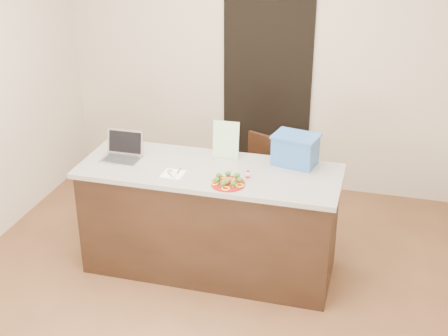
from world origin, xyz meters
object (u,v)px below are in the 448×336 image
(plate, at_px, (228,183))
(napkin, at_px, (173,174))
(laptop, at_px, (123,151))
(blue_box, at_px, (295,150))
(island, at_px, (210,220))
(yogurt_bottle, at_px, (248,176))
(chair, at_px, (263,178))

(plate, height_order, napkin, plate)
(plate, distance_m, laptop, 0.98)
(plate, distance_m, blue_box, 0.66)
(island, xyz_separation_m, yogurt_bottle, (0.34, -0.10, 0.49))
(plate, bearing_deg, laptop, 165.18)
(yogurt_bottle, distance_m, blue_box, 0.48)
(napkin, relative_size, chair, 0.19)
(napkin, bearing_deg, plate, -7.53)
(island, distance_m, chair, 0.86)
(chair, bearing_deg, napkin, -94.14)
(blue_box, bearing_deg, island, -145.21)
(chair, bearing_deg, plate, -69.81)
(island, height_order, blue_box, blue_box)
(laptop, height_order, chair, laptop)
(island, relative_size, blue_box, 5.30)
(island, height_order, yogurt_bottle, yogurt_bottle)
(plate, relative_size, chair, 0.29)
(island, relative_size, yogurt_bottle, 28.43)
(plate, xyz_separation_m, chair, (0.06, 1.04, -0.43))
(island, bearing_deg, napkin, -144.67)
(blue_box, relative_size, chair, 0.45)
(plate, distance_m, yogurt_bottle, 0.18)
(napkin, xyz_separation_m, chair, (0.51, 0.98, -0.43))
(chair, bearing_deg, island, -85.19)
(island, xyz_separation_m, laptop, (-0.73, 0.02, 0.52))
(plate, bearing_deg, napkin, 172.47)
(blue_box, bearing_deg, chair, 135.37)
(yogurt_bottle, height_order, blue_box, blue_box)
(blue_box, xyz_separation_m, chair, (-0.36, 0.54, -0.55))
(laptop, bearing_deg, yogurt_bottle, -7.06)
(island, relative_size, laptop, 6.68)
(island, height_order, plate, plate)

